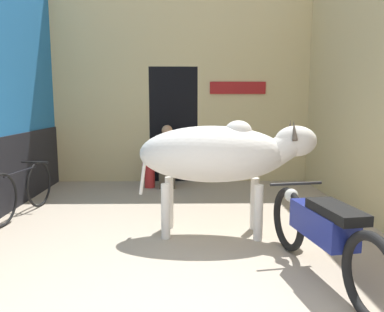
{
  "coord_description": "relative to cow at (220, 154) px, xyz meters",
  "views": [
    {
      "loc": [
        0.09,
        -2.24,
        1.67
      ],
      "look_at": [
        0.16,
        2.48,
        0.98
      ],
      "focal_mm": 35.0,
      "sensor_mm": 36.0,
      "label": 1
    }
  ],
  "objects": [
    {
      "name": "cow",
      "position": [
        0.0,
        0.0,
        0.0
      ],
      "size": [
        2.21,
        0.86,
        1.46
      ],
      "color": "silver",
      "rests_on": "ground_plane"
    },
    {
      "name": "motorcycle_near",
      "position": [
        0.85,
        -1.24,
        -0.55
      ],
      "size": [
        0.6,
        2.14,
        0.81
      ],
      "color": "black",
      "rests_on": "ground_plane"
    },
    {
      "name": "wall_back_with_doorway",
      "position": [
        -0.55,
        3.4,
        0.77
      ],
      "size": [
        5.22,
        0.93,
        4.12
      ],
      "color": "#D1BC84",
      "rests_on": "ground_plane"
    },
    {
      "name": "bicycle",
      "position": [
        -2.82,
        0.8,
        -0.65
      ],
      "size": [
        0.44,
        1.73,
        0.75
      ],
      "color": "black",
      "rests_on": "ground_plane"
    },
    {
      "name": "plastic_stool",
      "position": [
        -1.13,
        2.61,
        -0.77
      ],
      "size": [
        0.29,
        0.29,
        0.47
      ],
      "color": "red",
      "rests_on": "ground_plane"
    },
    {
      "name": "shopkeeper_seated",
      "position": [
        -0.78,
        2.62,
        -0.38
      ],
      "size": [
        0.44,
        0.33,
        1.22
      ],
      "color": "brown",
      "rests_on": "ground_plane"
    }
  ]
}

